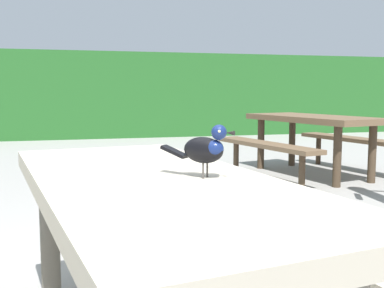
% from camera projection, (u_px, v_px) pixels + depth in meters
% --- Properties ---
extents(hedge_wall, '(28.00, 1.30, 1.92)m').
position_uv_depth(hedge_wall, '(68.00, 95.00, 10.61)').
color(hedge_wall, '#235B23').
rests_on(hedge_wall, ground).
extents(picnic_table_foreground, '(1.93, 1.95, 0.74)m').
position_uv_depth(picnic_table_foreground, '(151.00, 227.00, 1.66)').
color(picnic_table_foreground, '#B2A893').
rests_on(picnic_table_foreground, ground).
extents(bird_grackle, '(0.21, 0.23, 0.18)m').
position_uv_depth(bird_grackle, '(206.00, 148.00, 1.58)').
color(bird_grackle, black).
rests_on(bird_grackle, picnic_table_foreground).
extents(picnic_table_mid_left, '(2.01, 2.03, 0.74)m').
position_uv_depth(picnic_table_mid_left, '(312.00, 131.00, 5.76)').
color(picnic_table_mid_left, brown).
rests_on(picnic_table_mid_left, ground).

